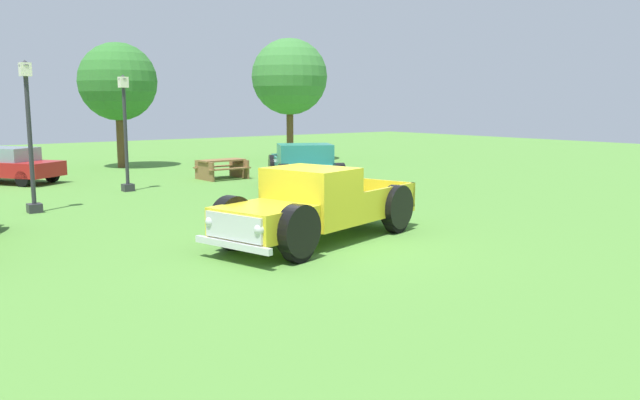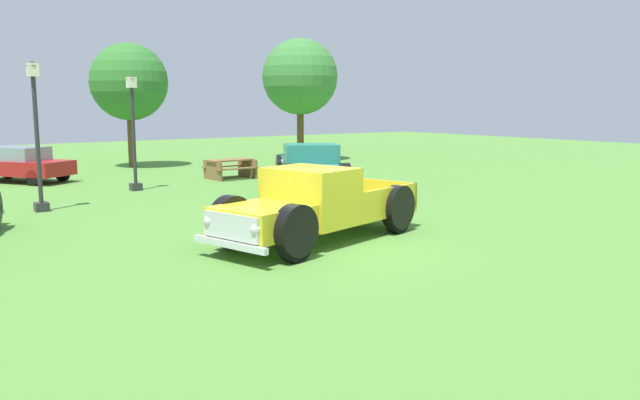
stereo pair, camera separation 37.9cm
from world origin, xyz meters
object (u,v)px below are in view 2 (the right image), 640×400
object	(u,v)px
picnic_table	(230,166)
lamp_post_far	(133,131)
pickup_truck_foreground	(309,208)
pickup_truck_behind_left	(312,169)
lamp_post_near	(37,134)
oak_tree_west	(129,82)
sedan_distant_b	(19,164)
oak_tree_east	(300,77)

from	to	relation	value
picnic_table	lamp_post_far	bearing A→B (deg)	-163.99
pickup_truck_foreground	pickup_truck_behind_left	xyz separation A→B (m)	(4.68, 6.57, -0.00)
lamp_post_far	lamp_post_near	bearing A→B (deg)	-143.74
pickup_truck_behind_left	oak_tree_west	xyz separation A→B (m)	(-1.95, 12.06, 3.20)
picnic_table	pickup_truck_foreground	bearing A→B (deg)	-110.13
sedan_distant_b	oak_tree_west	distance (m)	7.20
sedan_distant_b	oak_tree_east	size ratio (longest dim) A/B	0.68
pickup_truck_foreground	lamp_post_far	size ratio (longest dim) A/B	1.43
sedan_distant_b	lamp_post_near	xyz separation A→B (m)	(-0.89, -7.70, 1.46)
lamp_post_far	sedan_distant_b	bearing A→B (deg)	119.10
pickup_truck_foreground	picnic_table	xyz separation A→B (m)	(4.29, 11.70, -0.29)
lamp_post_near	picnic_table	distance (m)	9.09
lamp_post_far	picnic_table	distance (m)	4.79
pickup_truck_behind_left	picnic_table	size ratio (longest dim) A/B	3.02
lamp_post_far	oak_tree_east	size ratio (longest dim) A/B	0.62
sedan_distant_b	oak_tree_west	bearing A→B (deg)	29.64
pickup_truck_foreground	sedan_distant_b	world-z (taller)	pickup_truck_foreground
lamp_post_near	picnic_table	bearing A→B (deg)	26.17
sedan_distant_b	oak_tree_east	distance (m)	14.56
pickup_truck_foreground	oak_tree_east	world-z (taller)	oak_tree_east
oak_tree_east	lamp_post_far	bearing A→B (deg)	-150.28
pickup_truck_foreground	sedan_distant_b	size ratio (longest dim) A/B	1.32
sedan_distant_b	oak_tree_west	world-z (taller)	oak_tree_west
oak_tree_east	oak_tree_west	xyz separation A→B (m)	(-8.45, 1.76, -0.38)
pickup_truck_foreground	oak_tree_west	size ratio (longest dim) A/B	0.97
lamp_post_near	oak_tree_west	size ratio (longest dim) A/B	0.72
lamp_post_near	lamp_post_far	size ratio (longest dim) A/B	1.05
pickup_truck_behind_left	oak_tree_east	distance (m)	12.69
sedan_distant_b	lamp_post_near	world-z (taller)	lamp_post_near
oak_tree_east	sedan_distant_b	bearing A→B (deg)	-174.25
pickup_truck_foreground	oak_tree_east	distance (m)	20.55
picnic_table	oak_tree_east	distance (m)	9.44
pickup_truck_behind_left	oak_tree_east	world-z (taller)	oak_tree_east
pickup_truck_foreground	picnic_table	distance (m)	12.47
picnic_table	oak_tree_west	bearing A→B (deg)	102.68
oak_tree_west	lamp_post_near	bearing A→B (deg)	-120.73
pickup_truck_foreground	oak_tree_east	xyz separation A→B (m)	(11.18, 16.87, 3.57)
pickup_truck_behind_left	picnic_table	world-z (taller)	pickup_truck_behind_left
lamp_post_near	lamp_post_far	bearing A→B (deg)	36.26
picnic_table	sedan_distant_b	bearing A→B (deg)	152.24
sedan_distant_b	lamp_post_far	world-z (taller)	lamp_post_far
oak_tree_west	picnic_table	bearing A→B (deg)	-77.32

